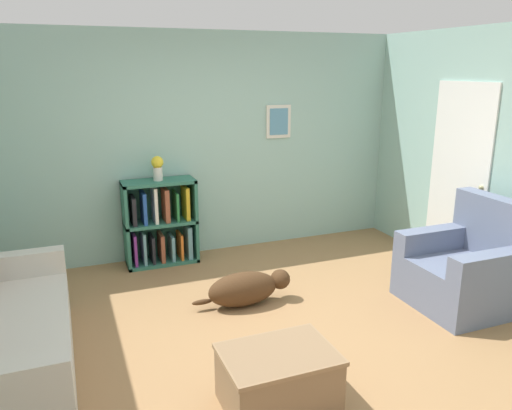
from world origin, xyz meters
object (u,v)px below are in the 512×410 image
(recliner_chair, at_px, (467,269))
(vase, at_px, (157,167))
(couch, at_px, (0,341))
(dog, at_px, (246,288))
(coffee_table, at_px, (278,377))
(bookshelf, at_px, (161,224))

(recliner_chair, bearing_deg, vase, 139.92)
(couch, distance_m, vase, 2.51)
(couch, xyz_separation_m, recliner_chair, (4.00, -0.26, 0.04))
(recliner_chair, xyz_separation_m, dog, (-1.96, 0.73, -0.19))
(couch, bearing_deg, vase, 50.57)
(vase, bearing_deg, couch, -129.43)
(couch, bearing_deg, coffee_table, -29.53)
(bookshelf, height_order, coffee_table, bookshelf)
(couch, relative_size, coffee_table, 2.68)
(recliner_chair, height_order, dog, recliner_chair)
(couch, height_order, vase, vase)
(bookshelf, relative_size, vase, 3.58)
(recliner_chair, distance_m, dog, 2.10)
(couch, distance_m, bookshelf, 2.40)
(bookshelf, bearing_deg, couch, -129.24)
(coffee_table, height_order, vase, vase)
(vase, bearing_deg, recliner_chair, -40.08)
(bookshelf, xyz_separation_m, coffee_table, (0.22, -2.83, -0.26))
(couch, xyz_separation_m, vase, (1.51, 1.83, 0.82))
(bookshelf, bearing_deg, vase, -101.81)
(couch, relative_size, recliner_chair, 1.97)
(bookshelf, bearing_deg, recliner_chair, -40.34)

